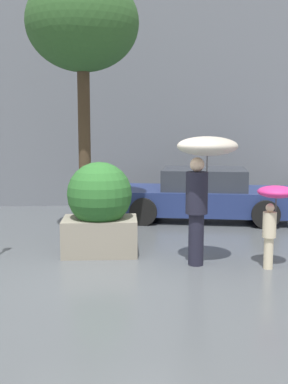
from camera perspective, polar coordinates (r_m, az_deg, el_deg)
The scene contains 7 objects.
ground_plane at distance 7.41m, azimuth -5.46°, elevation -9.86°, with size 40.00×40.00×0.00m, color #51565B.
building_facade at distance 13.57m, azimuth -4.31°, elevation 11.11°, with size 18.00×0.30×6.00m.
planter_box at distance 8.44m, azimuth -5.28°, elevation -1.90°, with size 1.29×1.13×1.63m.
person_adult at distance 7.65m, azimuth 7.07°, elevation 2.87°, with size 0.95×0.95×2.09m.
person_child at distance 7.78m, azimuth 15.15°, elevation -1.57°, with size 0.59×0.59×1.32m.
parked_car_near at distance 11.64m, azimuth 7.10°, elevation -0.43°, with size 4.60×2.51×1.22m.
street_tree at distance 9.78m, azimuth -7.30°, elevation 18.95°, with size 2.17×2.17×5.11m.
Camera 1 is at (0.36, -7.05, 2.28)m, focal length 45.00 mm.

